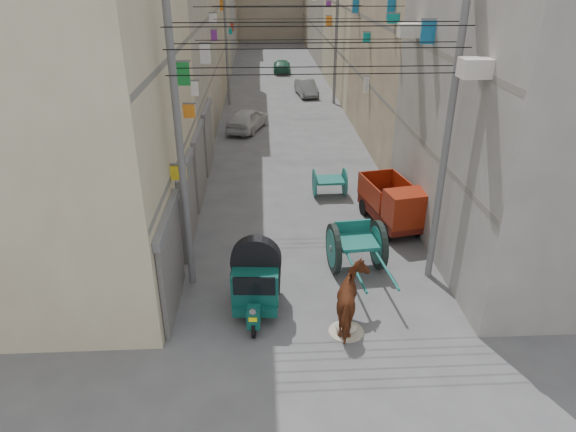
{
  "coord_description": "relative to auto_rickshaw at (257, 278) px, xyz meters",
  "views": [
    {
      "loc": [
        -1.41,
        -7.17,
        8.57
      ],
      "look_at": [
        -0.7,
        6.5,
        1.88
      ],
      "focal_mm": 32.0,
      "sensor_mm": 36.0,
      "label": 1
    }
  ],
  "objects": [
    {
      "name": "tonga_cart",
      "position": [
        3.06,
        1.93,
        -0.19
      ],
      "size": [
        1.73,
        3.51,
        1.54
      ],
      "rotation": [
        0.0,
        0.0,
        0.1
      ],
      "color": "black",
      "rests_on": "ground"
    },
    {
      "name": "overhead_cables",
      "position": [
        1.65,
        9.82,
        5.78
      ],
      "size": [
        7.4,
        22.52,
        1.12
      ],
      "color": "black",
      "rests_on": "ground"
    },
    {
      "name": "ac_units",
      "position": [
        5.3,
        3.09,
        6.44
      ],
      "size": [
        0.7,
        6.55,
        3.35
      ],
      "color": "beige",
      "rests_on": "ground"
    },
    {
      "name": "signboards",
      "position": [
        1.64,
        17.08,
        2.44
      ],
      "size": [
        8.22,
        40.52,
        5.67
      ],
      "color": "purple",
      "rests_on": "ground"
    },
    {
      "name": "distant_car_white",
      "position": [
        -0.58,
        17.25,
        -0.35
      ],
      "size": [
        2.63,
        4.05,
        1.28
      ],
      "primitive_type": "imported",
      "rotation": [
        0.0,
        0.0,
        2.82
      ],
      "color": "beige",
      "rests_on": "ground"
    },
    {
      "name": "utility_poles",
      "position": [
        1.65,
        12.42,
        3.01
      ],
      "size": [
        7.4,
        22.2,
        8.0
      ],
      "color": "slate",
      "rests_on": "ground"
    },
    {
      "name": "distant_car_green",
      "position": [
        2.14,
        35.22,
        -0.46
      ],
      "size": [
        1.61,
        3.72,
        1.07
      ],
      "primitive_type": "imported",
      "rotation": [
        0.0,
        0.0,
        3.11
      ],
      "color": "#236647",
      "rests_on": "ground"
    },
    {
      "name": "horse",
      "position": [
        2.49,
        -0.93,
        -0.19
      ],
      "size": [
        1.16,
        2.0,
        1.59
      ],
      "primitive_type": "imported",
      "rotation": [
        0.0,
        0.0,
        2.97
      ],
      "color": "brown",
      "rests_on": "ground"
    },
    {
      "name": "second_cart",
      "position": [
        2.96,
        7.66,
        -0.37
      ],
      "size": [
        1.34,
        1.2,
        1.16
      ],
      "rotation": [
        0.0,
        0.0,
        0.03
      ],
      "color": "#155E56",
      "rests_on": "ground"
    },
    {
      "name": "mini_truck",
      "position": [
        4.92,
        4.48,
        -0.15
      ],
      "size": [
        1.98,
        3.34,
        1.76
      ],
      "rotation": [
        0.0,
        0.0,
        0.2
      ],
      "color": "black",
      "rests_on": "ground"
    },
    {
      "name": "shutters_left",
      "position": [
        -2.27,
        5.8,
        0.5
      ],
      "size": [
        0.18,
        14.4,
        2.88
      ],
      "color": "#505055",
      "rests_on": "ground"
    },
    {
      "name": "distant_car_grey",
      "position": [
        3.54,
        25.85,
        -0.42
      ],
      "size": [
        1.62,
        3.56,
        1.13
      ],
      "primitive_type": "imported",
      "rotation": [
        0.0,
        0.0,
        0.13
      ],
      "color": "slate",
      "rests_on": "ground"
    },
    {
      "name": "feed_sack",
      "position": [
        2.31,
        -1.16,
        -0.85
      ],
      "size": [
        0.57,
        0.46,
        0.29
      ],
      "primitive_type": "ellipsoid",
      "color": "beige",
      "rests_on": "ground"
    },
    {
      "name": "auto_rickshaw",
      "position": [
        0.0,
        0.0,
        0.0
      ],
      "size": [
        1.47,
        2.42,
        1.68
      ],
      "rotation": [
        0.0,
        0.0,
        -0.07
      ],
      "color": "black",
      "rests_on": "ground"
    }
  ]
}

